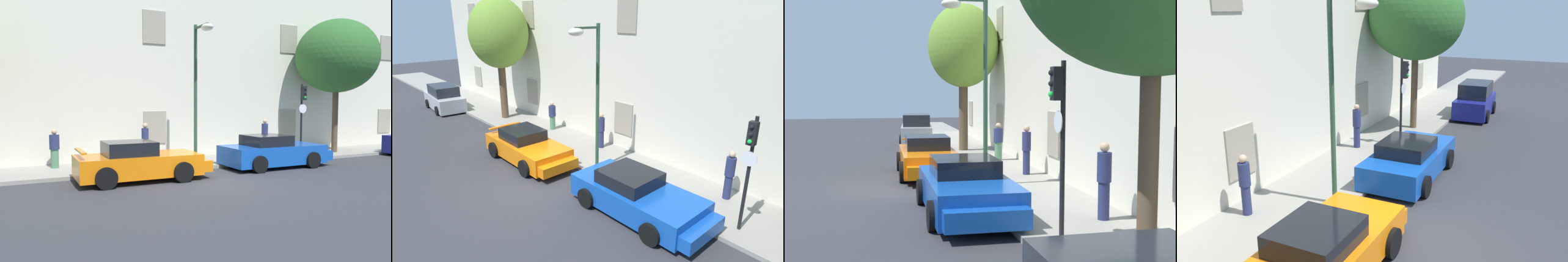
% 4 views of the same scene
% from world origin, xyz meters
% --- Properties ---
extents(ground_plane, '(80.00, 80.00, 0.00)m').
position_xyz_m(ground_plane, '(0.00, 0.00, 0.00)').
color(ground_plane, '#333338').
extents(sidewalk, '(60.00, 3.02, 0.14)m').
position_xyz_m(sidewalk, '(0.00, 3.93, 0.07)').
color(sidewalk, gray).
rests_on(sidewalk, ground).
extents(building_facade, '(38.57, 5.04, 10.30)m').
position_xyz_m(building_facade, '(0.00, 7.71, 5.17)').
color(building_facade, beige).
rests_on(building_facade, ground).
extents(sportscar_red_lead, '(4.65, 2.15, 1.40)m').
position_xyz_m(sportscar_red_lead, '(-1.89, 1.39, 0.62)').
color(sportscar_red_lead, orange).
rests_on(sportscar_red_lead, ground).
extents(sportscar_yellow_flank, '(4.76, 2.23, 1.38)m').
position_xyz_m(sportscar_yellow_flank, '(4.16, 1.76, 0.61)').
color(sportscar_yellow_flank, '#144CB2').
rests_on(sportscar_yellow_flank, ground).
extents(hatchback_distant, '(4.09, 2.09, 1.68)m').
position_xyz_m(hatchback_distant, '(-13.19, 1.84, 0.77)').
color(hatchback_distant, '#B2B7BC').
rests_on(hatchback_distant, ground).
extents(tree_midblock, '(3.40, 3.40, 7.04)m').
position_xyz_m(tree_midblock, '(-8.33, 3.75, 5.14)').
color(tree_midblock, brown).
rests_on(tree_midblock, sidewalk).
extents(traffic_light, '(0.44, 0.36, 3.52)m').
position_xyz_m(traffic_light, '(6.78, 3.12, 2.54)').
color(traffic_light, black).
rests_on(traffic_light, sidewalk).
extents(street_lamp, '(0.44, 1.42, 5.78)m').
position_xyz_m(street_lamp, '(0.90, 2.47, 4.12)').
color(street_lamp, '#2D5138').
rests_on(street_lamp, sidewalk).
extents(pedestrian_admiring, '(0.45, 0.45, 1.77)m').
position_xyz_m(pedestrian_admiring, '(5.64, 4.62, 1.06)').
color(pedestrian_admiring, navy).
rests_on(pedestrian_admiring, sidewalk).
extents(pedestrian_strolling, '(0.40, 0.40, 1.71)m').
position_xyz_m(pedestrian_strolling, '(-0.72, 4.69, 1.03)').
color(pedestrian_strolling, navy).
rests_on(pedestrian_strolling, sidewalk).
extents(pedestrian_bystander, '(0.39, 0.39, 1.56)m').
position_xyz_m(pedestrian_bystander, '(-4.52, 4.59, 0.92)').
color(pedestrian_bystander, '#4C7F59').
rests_on(pedestrian_bystander, sidewalk).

